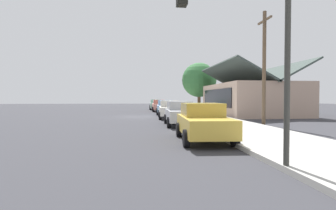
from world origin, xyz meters
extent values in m
plane|color=#38383D|center=(0.00, 0.00, 0.00)|extent=(120.00, 120.00, 0.00)
cube|color=#B2AFA8|center=(0.00, 5.60, 0.08)|extent=(60.00, 4.20, 0.16)
cube|color=#9ED1BC|center=(-15.87, 2.62, 0.68)|extent=(4.57, 1.97, 0.70)
cube|color=#86B1A0|center=(-16.32, 2.63, 1.31)|extent=(2.22, 1.67, 0.56)
cylinder|color=black|center=(-14.44, 3.47, 0.33)|extent=(0.67, 0.24, 0.66)
cylinder|color=black|center=(-14.51, 1.66, 0.33)|extent=(0.67, 0.24, 0.66)
cylinder|color=black|center=(-17.23, 3.57, 0.33)|extent=(0.67, 0.24, 0.66)
cylinder|color=black|center=(-17.30, 1.77, 0.33)|extent=(0.67, 0.24, 0.66)
cube|color=#EA8C75|center=(-9.86, 2.69, 0.68)|extent=(4.68, 1.74, 0.70)
cube|color=tan|center=(-10.33, 2.69, 1.31)|extent=(2.25, 1.52, 0.56)
cylinder|color=black|center=(-8.41, 3.53, 0.33)|extent=(0.66, 0.22, 0.66)
cylinder|color=black|center=(-8.42, 1.83, 0.33)|extent=(0.66, 0.22, 0.66)
cylinder|color=black|center=(-11.30, 3.55, 0.33)|extent=(0.66, 0.22, 0.66)
cylinder|color=black|center=(-11.31, 1.85, 0.33)|extent=(0.66, 0.22, 0.66)
cube|color=#8CB7E0|center=(-3.44, 2.87, 0.68)|extent=(4.73, 1.98, 0.70)
cube|color=#779CBE|center=(-3.91, 2.89, 1.31)|extent=(2.31, 1.64, 0.56)
cylinder|color=black|center=(-1.96, 3.66, 0.33)|extent=(0.67, 0.25, 0.66)
cylinder|color=black|center=(-2.05, 1.92, 0.33)|extent=(0.67, 0.25, 0.66)
cylinder|color=black|center=(-4.84, 3.81, 0.33)|extent=(0.67, 0.25, 0.66)
cylinder|color=black|center=(-4.93, 2.07, 0.33)|extent=(0.67, 0.25, 0.66)
cube|color=silver|center=(2.20, 2.71, 0.68)|extent=(4.93, 2.03, 0.70)
cube|color=beige|center=(1.71, 2.73, 1.31)|extent=(2.40, 1.69, 0.56)
cylinder|color=black|center=(3.74, 3.52, 0.33)|extent=(0.67, 0.25, 0.66)
cylinder|color=black|center=(3.65, 1.74, 0.33)|extent=(0.67, 0.25, 0.66)
cylinder|color=black|center=(0.74, 3.67, 0.33)|extent=(0.67, 0.25, 0.66)
cylinder|color=black|center=(0.65, 1.90, 0.33)|extent=(0.67, 0.25, 0.66)
cube|color=silver|center=(8.34, 2.70, 0.68)|extent=(4.45, 1.85, 0.70)
cube|color=#A0A2A6|center=(7.90, 2.72, 1.31)|extent=(2.16, 1.58, 0.56)
cylinder|color=black|center=(9.73, 3.52, 0.33)|extent=(0.67, 0.24, 0.66)
cylinder|color=black|center=(9.68, 1.80, 0.33)|extent=(0.67, 0.24, 0.66)
cylinder|color=black|center=(7.00, 3.60, 0.33)|extent=(0.67, 0.24, 0.66)
cylinder|color=black|center=(6.95, 1.88, 0.33)|extent=(0.67, 0.24, 0.66)
cube|color=gold|center=(14.73, 2.71, 0.68)|extent=(4.39, 2.02, 0.70)
cube|color=gold|center=(14.30, 2.73, 1.31)|extent=(2.14, 1.70, 0.56)
cylinder|color=black|center=(16.11, 3.55, 0.33)|extent=(0.67, 0.25, 0.66)
cylinder|color=black|center=(16.02, 1.73, 0.33)|extent=(0.67, 0.25, 0.66)
cylinder|color=black|center=(13.44, 3.68, 0.33)|extent=(0.67, 0.25, 0.66)
cylinder|color=black|center=(13.35, 1.86, 0.33)|extent=(0.67, 0.25, 0.66)
cube|color=tan|center=(-1.94, 12.00, 1.66)|extent=(11.87, 7.51, 3.31)
cube|color=black|center=(-1.94, 8.20, 1.82)|extent=(9.50, 0.08, 1.86)
cube|color=#3F4C47|center=(-1.94, 10.12, 4.31)|extent=(12.47, 4.05, 2.26)
cube|color=#3F4C47|center=(-1.94, 13.88, 4.31)|extent=(12.47, 4.05, 2.26)
cylinder|color=brown|center=(-10.78, 8.38, 1.51)|extent=(0.44, 0.44, 3.02)
sphere|color=#38753D|center=(-10.78, 8.38, 4.35)|extent=(4.81, 4.81, 4.81)
cylinder|color=#383833|center=(19.48, 3.60, 2.60)|extent=(0.14, 0.14, 5.20)
sphere|color=green|center=(19.33, 1.00, 4.09)|extent=(0.16, 0.16, 0.16)
cylinder|color=brown|center=(8.95, 8.20, 3.75)|extent=(0.24, 0.24, 7.50)
cube|color=brown|center=(8.95, 8.20, 6.90)|extent=(1.80, 0.12, 0.12)
cylinder|color=red|center=(-10.00, 4.20, 0.44)|extent=(0.22, 0.22, 0.55)
sphere|color=red|center=(-10.00, 4.20, 0.78)|extent=(0.18, 0.18, 0.18)
camera|label=1|loc=(25.55, 0.01, 1.82)|focal=28.19mm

